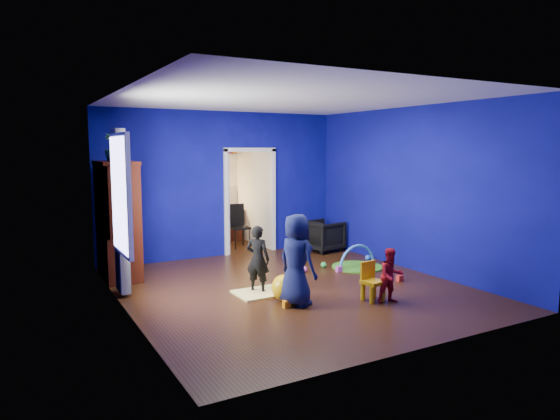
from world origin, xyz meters
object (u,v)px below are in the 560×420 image
child_black (258,259)px  play_mat (357,267)px  toddler_red (391,276)px  study_desk (222,225)px  folding_chair (239,227)px  kid_chair (373,283)px  crt_tv (120,218)px  hopper_ball (284,288)px  vase (119,156)px  tv_armoire (118,220)px  armchair (323,236)px  child_navy (297,260)px

child_black → play_mat: size_ratio=1.10×
toddler_red → study_desk: bearing=104.2°
study_desk → folding_chair: (0.00, -0.96, 0.09)m
child_black → study_desk: child_black is taller
kid_chair → toddler_red: bearing=-60.6°
crt_tv → hopper_ball: crt_tv is taller
child_black → study_desk: (1.16, 4.22, -0.14)m
vase → tv_armoire: (0.00, 0.30, -1.07)m
toddler_red → folding_chair: folding_chair is taller
hopper_ball → kid_chair: kid_chair is taller
toddler_red → kid_chair: bearing=138.5°
armchair → child_navy: 3.76m
toddler_red → play_mat: (0.89, 1.91, -0.38)m
crt_tv → study_desk: crt_tv is taller
tv_armoire → folding_chair: 3.18m
child_black → kid_chair: bearing=-172.9°
child_navy → toddler_red: (1.21, -0.56, -0.25)m
kid_chair → study_desk: (-0.10, 5.39, 0.12)m
kid_chair → play_mat: size_ratio=0.54×
toddler_red → kid_chair: (-0.15, 0.20, -0.14)m
tv_armoire → play_mat: (3.96, -1.35, -0.97)m
vase → armchair: bearing=6.6°
toddler_red → play_mat: bearing=76.8°
armchair → hopper_ball: armchair is taller
child_navy → kid_chair: size_ratio=2.56×
crt_tv → study_desk: (2.78, 2.33, -0.65)m
toddler_red → study_desk: toddler_red is taller
crt_tv → hopper_ball: 3.13m
toddler_red → child_black: bearing=147.4°
child_black → tv_armoire: (-1.66, 1.89, 0.47)m
armchair → crt_tv: size_ratio=1.03×
vase → tv_armoire: bearing=90.0°
child_black → study_desk: size_ratio=1.16×
toddler_red → crt_tv: bearing=144.6°
child_black → armchair: bearing=-91.0°
child_navy → tv_armoire: tv_armoire is taller
toddler_red → folding_chair: size_ratio=0.85×
folding_chair → kid_chair: bearing=-88.7°
child_navy → tv_armoire: size_ratio=0.65×
tv_armoire → kid_chair: (2.92, -3.06, -0.73)m
toddler_red → study_desk: size_ratio=0.89×
child_navy → kid_chair: (1.06, -0.36, -0.39)m
armchair → kid_chair: armchair is taller
child_black → folding_chair: child_black is taller
armchair → folding_chair: folding_chair is taller
toddler_red → play_mat: toddler_red is taller
toddler_red → hopper_ball: (-1.26, 0.81, -0.20)m
study_desk → toddler_red: bearing=-87.4°
armchair → tv_armoire: size_ratio=0.37×
crt_tv → folding_chair: (2.78, 1.37, -0.56)m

